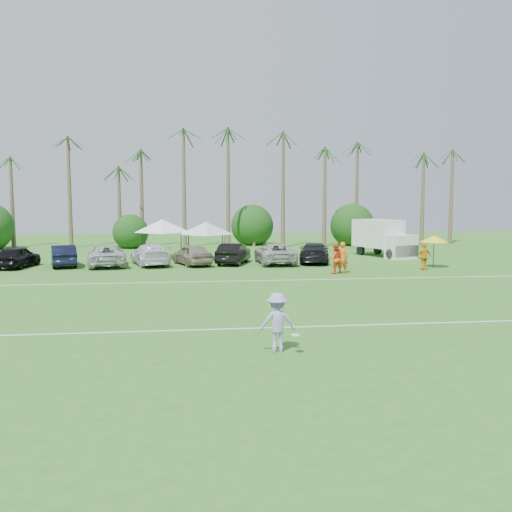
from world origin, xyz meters
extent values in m
plane|color=#326D20|center=(0.00, 0.00, 0.00)|extent=(120.00, 120.00, 0.00)
cube|color=white|center=(0.00, 2.00, 0.01)|extent=(80.00, 0.10, 0.01)
cube|color=white|center=(0.00, 14.00, 0.01)|extent=(80.00, 0.10, 0.01)
cone|color=brown|center=(-17.00, 38.00, 4.50)|extent=(0.44, 0.44, 9.00)
cone|color=brown|center=(-12.00, 38.00, 5.00)|extent=(0.44, 0.44, 10.00)
cone|color=brown|center=(-8.00, 38.00, 5.50)|extent=(0.44, 0.44, 11.00)
cone|color=brown|center=(-4.00, 38.00, 4.00)|extent=(0.44, 0.44, 8.00)
cone|color=brown|center=(0.00, 38.00, 4.50)|extent=(0.44, 0.44, 9.00)
cone|color=brown|center=(4.00, 38.00, 5.00)|extent=(0.44, 0.44, 10.00)
cone|color=brown|center=(8.00, 38.00, 5.50)|extent=(0.44, 0.44, 11.00)
cone|color=brown|center=(13.00, 38.00, 4.00)|extent=(0.44, 0.44, 8.00)
cone|color=brown|center=(18.00, 38.00, 4.50)|extent=(0.44, 0.44, 9.00)
cone|color=brown|center=(23.00, 38.00, 5.00)|extent=(0.44, 0.44, 10.00)
cone|color=brown|center=(27.00, 38.00, 5.50)|extent=(0.44, 0.44, 11.00)
cylinder|color=brown|center=(-6.00, 39.00, 0.70)|extent=(0.30, 0.30, 1.40)
sphere|color=#134012|center=(-6.00, 39.00, 1.80)|extent=(4.00, 4.00, 4.00)
cylinder|color=brown|center=(6.00, 39.00, 0.70)|extent=(0.30, 0.30, 1.40)
sphere|color=#134012|center=(6.00, 39.00, 1.80)|extent=(4.00, 4.00, 4.00)
cylinder|color=brown|center=(16.00, 39.00, 0.70)|extent=(0.30, 0.30, 1.40)
sphere|color=#134012|center=(16.00, 39.00, 1.80)|extent=(4.00, 4.00, 4.00)
imported|color=orange|center=(8.98, 16.62, 1.00)|extent=(0.81, 0.62, 2.00)
imported|color=#E65319|center=(8.46, 16.45, 0.95)|extent=(1.03, 0.86, 1.91)
imported|color=orange|center=(14.74, 17.36, 0.91)|extent=(1.14, 0.69, 1.81)
cube|color=white|center=(14.98, 27.12, 1.85)|extent=(3.52, 4.67, 2.26)
cube|color=white|center=(15.95, 24.40, 0.95)|extent=(2.50, 2.23, 1.89)
cube|color=black|center=(16.18, 23.76, 0.68)|extent=(2.05, 0.95, 0.90)
cube|color=#E5590C|center=(16.05, 27.50, 1.44)|extent=(0.50, 1.37, 0.81)
cylinder|color=black|center=(15.04, 24.27, 0.41)|extent=(0.53, 0.86, 0.81)
cylinder|color=black|center=(16.74, 24.87, 0.41)|extent=(0.53, 0.86, 0.81)
cylinder|color=black|center=(13.77, 27.84, 0.41)|extent=(0.53, 0.86, 0.81)
cylinder|color=black|center=(15.47, 28.44, 0.41)|extent=(0.53, 0.86, 0.81)
cylinder|color=black|center=(-4.08, 25.73, 1.03)|extent=(0.06, 0.06, 2.06)
cylinder|color=black|center=(-1.19, 25.73, 1.03)|extent=(0.06, 0.06, 2.06)
cylinder|color=black|center=(-4.08, 28.62, 1.03)|extent=(0.06, 0.06, 2.06)
cylinder|color=black|center=(-1.19, 28.62, 1.03)|extent=(0.06, 0.06, 2.06)
pyramid|color=white|center=(-2.64, 27.18, 3.09)|extent=(4.45, 4.45, 1.03)
cylinder|color=black|center=(-0.62, 24.51, 0.98)|extent=(0.06, 0.06, 1.95)
cylinder|color=black|center=(2.11, 24.51, 0.98)|extent=(0.06, 0.06, 1.95)
cylinder|color=black|center=(-0.62, 27.24, 0.98)|extent=(0.06, 0.06, 1.95)
cylinder|color=black|center=(2.11, 27.24, 0.98)|extent=(0.06, 0.06, 1.95)
pyramid|color=silver|center=(0.75, 25.87, 2.93)|extent=(4.21, 4.21, 0.98)
cylinder|color=black|center=(15.98, 18.63, 0.99)|extent=(0.05, 0.05, 1.98)
cone|color=yellow|center=(15.98, 18.63, 1.98)|extent=(1.98, 1.98, 0.45)
imported|color=#A09CDD|center=(1.83, -1.21, 0.92)|extent=(1.20, 0.70, 1.84)
cylinder|color=white|center=(2.33, -1.61, 0.60)|extent=(0.27, 0.27, 0.03)
imported|color=black|center=(-12.34, 22.30, 0.75)|extent=(2.52, 4.67, 1.51)
imported|color=black|center=(-9.35, 22.72, 0.75)|extent=(2.65, 4.83, 1.51)
imported|color=silver|center=(-6.37, 22.42, 0.75)|extent=(3.24, 5.72, 1.51)
imported|color=silver|center=(-3.38, 22.66, 0.75)|extent=(3.34, 5.56, 1.51)
imported|color=gray|center=(-0.40, 22.27, 0.75)|extent=(3.10, 4.76, 1.51)
imported|color=black|center=(2.59, 22.70, 0.75)|extent=(3.00, 4.85, 1.51)
imported|color=#B3B3B3|center=(5.58, 22.40, 0.75)|extent=(2.53, 5.44, 1.51)
imported|color=black|center=(8.56, 22.65, 0.75)|extent=(3.26, 5.54, 1.51)
camera|label=1|loc=(-1.02, -18.30, 4.73)|focal=40.00mm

